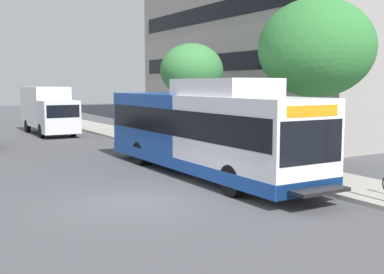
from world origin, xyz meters
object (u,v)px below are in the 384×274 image
Objects in this scene: transit_bus at (203,130)px; street_tree_near_stop at (316,48)px; street_tree_mid_block at (192,71)px; box_truck_background at (48,109)px.

transit_bus is 1.87× the size of street_tree_near_stop.
transit_bus is 2.21× the size of street_tree_mid_block.
street_tree_near_stop reaches higher than transit_bus.
street_tree_mid_block is 0.79× the size of box_truck_background.
street_tree_mid_block is at bearing 62.24° from transit_bus.
street_tree_mid_block reaches higher than transit_bus.
street_tree_near_stop is at bearing -26.51° from transit_bus.
street_tree_mid_block is (0.21, 9.63, -0.62)m from street_tree_near_stop.
transit_bus is at bearing 153.49° from street_tree_near_stop.
box_truck_background is (-5.10, 20.05, -3.06)m from street_tree_near_stop.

